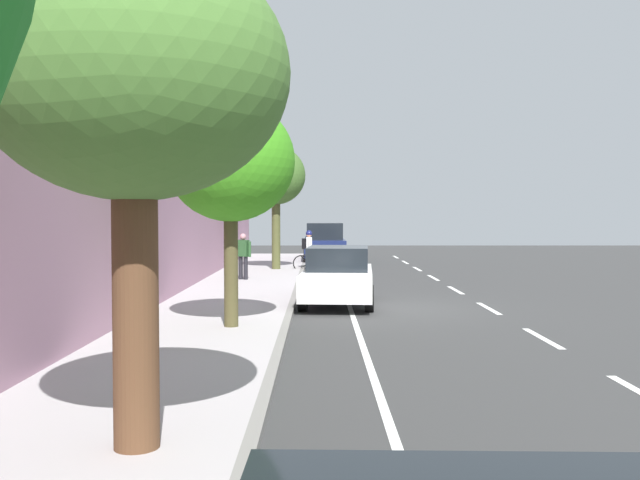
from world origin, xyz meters
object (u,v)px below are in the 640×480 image
street_tree_near_cyclist (276,177)px  street_tree_far_end (133,78)px  parked_sedan_white_second (338,276)px  street_tree_mid_block (231,162)px  cyclist_with_backpack (308,246)px  parked_pickup_dark_blue_nearest (324,244)px  pedestrian_on_phone (243,254)px  bicycle_at_curb (313,263)px

street_tree_near_cyclist → street_tree_far_end: size_ratio=1.05×
parked_sedan_white_second → street_tree_mid_block: bearing=62.9°
parked_sedan_white_second → cyclist_with_backpack: cyclist_with_backpack is taller
parked_sedan_white_second → cyclist_with_backpack: 10.75m
parked_pickup_dark_blue_nearest → pedestrian_on_phone: (2.88, 10.64, 0.12)m
cyclist_with_backpack → pedestrian_on_phone: bearing=67.1°
parked_sedan_white_second → pedestrian_on_phone: pedestrian_on_phone is taller
parked_sedan_white_second → street_tree_near_cyclist: 10.90m
pedestrian_on_phone → parked_sedan_white_second: bearing=119.0°
parked_pickup_dark_blue_nearest → pedestrian_on_phone: bearing=74.9°
parked_pickup_dark_blue_nearest → parked_sedan_white_second: size_ratio=1.18×
street_tree_mid_block → pedestrian_on_phone: street_tree_mid_block is taller
parked_sedan_white_second → street_tree_far_end: street_tree_far_end is taller
parked_sedan_white_second → street_tree_far_end: (2.26, 11.59, 2.90)m
street_tree_near_cyclist → street_tree_mid_block: size_ratio=1.11×
parked_sedan_white_second → pedestrian_on_phone: (3.11, -5.60, 0.27)m
parked_pickup_dark_blue_nearest → street_tree_far_end: 28.04m
cyclist_with_backpack → pedestrian_on_phone: size_ratio=1.08×
bicycle_at_curb → cyclist_with_backpack: bearing=-63.3°
parked_pickup_dark_blue_nearest → street_tree_far_end: (2.03, 27.83, 2.75)m
street_tree_far_end → cyclist_with_backpack: bearing=-93.4°
street_tree_mid_block → parked_pickup_dark_blue_nearest: bearing=-95.6°
parked_sedan_white_second → cyclist_with_backpack: (0.95, -10.71, 0.29)m
street_tree_mid_block → pedestrian_on_phone: (0.85, -10.01, -2.39)m
cyclist_with_backpack → pedestrian_on_phone: 5.54m
parked_sedan_white_second → pedestrian_on_phone: size_ratio=2.85×
cyclist_with_backpack → street_tree_near_cyclist: size_ratio=0.34×
parked_pickup_dark_blue_nearest → cyclist_with_backpack: size_ratio=3.12×
bicycle_at_curb → street_tree_mid_block: bearing=84.0°
parked_sedan_white_second → bicycle_at_curb: bearing=-86.0°
pedestrian_on_phone → cyclist_with_backpack: bearing=-112.9°
street_tree_near_cyclist → street_tree_far_end: (-0.00, 21.78, -0.25)m
bicycle_at_curb → pedestrian_on_phone: size_ratio=1.09×
street_tree_far_end → bicycle_at_curb: bearing=-94.0°
parked_sedan_white_second → cyclist_with_backpack: size_ratio=2.64×
parked_pickup_dark_blue_nearest → street_tree_mid_block: (2.03, 20.64, 2.51)m
bicycle_at_curb → cyclist_with_backpack: 0.84m
parked_pickup_dark_blue_nearest → street_tree_mid_block: 20.89m
parked_pickup_dark_blue_nearest → pedestrian_on_phone: 11.02m
cyclist_with_backpack → street_tree_mid_block: size_ratio=0.38×
cyclist_with_backpack → street_tree_far_end: size_ratio=0.36×
cyclist_with_backpack → street_tree_near_cyclist: 3.19m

